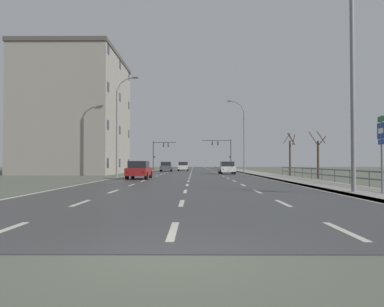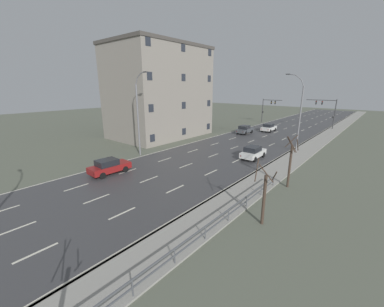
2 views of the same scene
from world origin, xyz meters
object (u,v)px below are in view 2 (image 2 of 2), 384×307
Objects in this scene: car_near_right at (253,152)px; car_far_right at (245,129)px; traffic_signal_right at (327,108)px; traffic_signal_left at (267,107)px; car_mid_centre at (109,166)px; street_lamp_left_bank at (139,116)px; brick_building at (160,92)px; car_near_left at (269,127)px; street_lamp_midground at (299,115)px.

car_far_right is (-8.61, 14.13, 0.00)m from car_near_right.
car_near_right is at bearing -58.96° from car_far_right.
traffic_signal_right reaches higher than traffic_signal_left.
car_mid_centre is (2.38, -44.82, -3.20)m from traffic_signal_left.
traffic_signal_right reaches higher than car_near_right.
street_lamp_left_bank is 38.37m from traffic_signal_left.
brick_building reaches higher than traffic_signal_right.
brick_building reaches higher than traffic_signal_left.
car_near_left is 5.82m from car_far_right.
street_lamp_left_bank is 22.82m from car_far_right.
street_lamp_midground is 14.22m from car_far_right.
car_near_right and car_mid_centre have the same top height.
traffic_signal_right is at bearing 53.20° from car_near_left.
car_near_right is (11.26, -30.32, -3.20)m from traffic_signal_left.
car_far_right is at bearing 148.17° from street_lamp_midground.
street_lamp_left_bank is 2.51× the size of car_mid_centre.
street_lamp_left_bank is at bearing -147.26° from car_near_right.
car_near_right is 1.01× the size of car_far_right.
street_lamp_midground is at bearing 62.99° from car_mid_centre.
traffic_signal_right is 1.50× the size of car_near_right.
traffic_signal_right is 46.04m from car_mid_centre.
street_lamp_left_bank reaches higher than street_lamp_midground.
traffic_signal_left is 1.41× the size of car_near_right.
traffic_signal_right is 1.06× the size of traffic_signal_left.
car_mid_centre is (-2.86, -33.83, 0.00)m from car_near_left.
car_near_left is (-7.91, -10.79, -3.50)m from traffic_signal_right.
street_lamp_left_bank is at bearing -102.88° from car_near_left.
brick_building is (-8.36, -27.67, 3.77)m from traffic_signal_left.
car_mid_centre is at bearing -57.92° from brick_building.
traffic_signal_left reaches higher than car_mid_centre.
street_lamp_left_bank reaches higher than car_far_right.
street_lamp_left_bank is 2.53× the size of car_far_right.
street_lamp_midground is 8.68m from car_near_right.
street_lamp_left_bank is 2.53× the size of car_near_left.
car_near_right is (11.99, 8.02, -4.31)m from street_lamp_left_bank.
street_lamp_midground is 0.62× the size of brick_building.
traffic_signal_right reaches higher than car_far_right.
car_mid_centre is at bearing -118.76° from street_lamp_midground.
street_lamp_left_bank is at bearing 117.46° from car_mid_centre.
traffic_signal_left is at bearing 73.19° from brick_building.
car_mid_centre is at bearing -103.58° from traffic_signal_right.
car_mid_centre is at bearing -86.95° from traffic_signal_left.
car_far_right is at bearing -80.73° from traffic_signal_left.
street_lamp_left_bank is 8.38m from car_mid_centre.
car_near_right is 0.25× the size of brick_building.
car_near_left is (-6.01, 19.33, 0.00)m from car_near_right.
brick_building reaches higher than car_near_right.
car_mid_centre is (-10.78, -44.62, -3.50)m from traffic_signal_right.
car_near_right is at bearing -73.28° from car_near_left.
brick_building is (-10.74, 17.14, 6.96)m from car_mid_centre.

